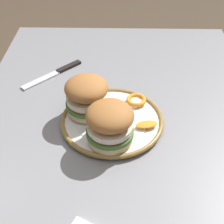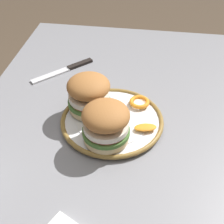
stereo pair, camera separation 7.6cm
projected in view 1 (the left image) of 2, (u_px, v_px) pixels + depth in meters
dining_table at (119, 151)px, 0.89m from camera, size 1.12×0.81×0.71m
dinner_plate at (112, 121)px, 0.81m from camera, size 0.27×0.27×0.02m
sandwich_half_left at (110, 123)px, 0.72m from camera, size 0.15×0.15×0.10m
sandwich_half_right at (87, 95)px, 0.80m from camera, size 0.15×0.15×0.10m
orange_peel_curled at (136, 100)px, 0.86m from camera, size 0.07×0.07×0.01m
orange_peel_strip_long at (147, 124)px, 0.79m from camera, size 0.04×0.06×0.01m
table_knife at (57, 73)px, 1.00m from camera, size 0.17×0.17×0.01m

